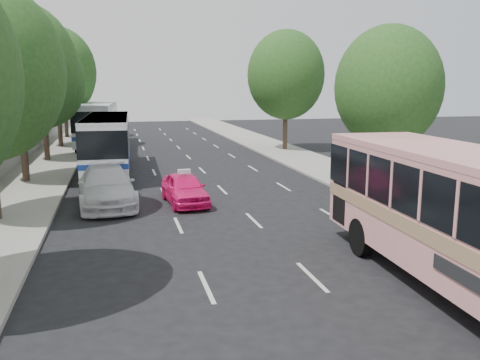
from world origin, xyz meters
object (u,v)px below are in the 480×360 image
object	(u,v)px
pink_taxi	(185,189)
tour_coach_front	(108,139)
white_pickup	(106,186)
tour_coach_rear	(97,121)
pink_bus	(471,209)

from	to	relation	value
pink_taxi	tour_coach_front	xyz separation A→B (m)	(-3.30, 9.07, 1.33)
white_pickup	tour_coach_front	distance (m)	8.57
pink_taxi	tour_coach_rear	bearing A→B (deg)	96.07
white_pickup	tour_coach_front	xyz separation A→B (m)	(-0.00, 8.49, 1.18)
white_pickup	tour_coach_rear	xyz separation A→B (m)	(-0.99, 21.64, 1.39)
tour_coach_front	tour_coach_rear	size ratio (longest dim) A/B	0.91
pink_bus	white_pickup	xyz separation A→B (m)	(-8.72, 12.00, -1.37)
tour_coach_front	pink_bus	bearing A→B (deg)	-65.27
pink_bus	tour_coach_rear	xyz separation A→B (m)	(-9.71, 33.64, 0.02)
white_pickup	tour_coach_rear	world-z (taller)	tour_coach_rear
pink_bus	pink_taxi	world-z (taller)	pink_bus
pink_bus	white_pickup	size ratio (longest dim) A/B	1.96
pink_taxi	pink_bus	bearing A→B (deg)	-69.48
pink_bus	tour_coach_rear	bearing A→B (deg)	108.11
pink_bus	pink_taxi	bearing A→B (deg)	117.40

